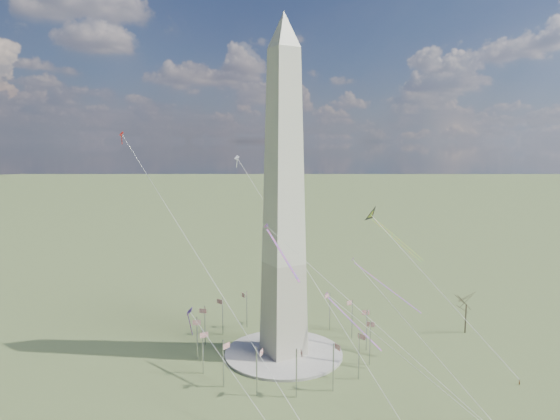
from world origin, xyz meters
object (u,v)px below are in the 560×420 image
washington_monument (284,199)px  kite_delta_black (374,217)px  tree_near (466,302)px  person_east (519,382)px

washington_monument → kite_delta_black: (40.15, 7.15, -9.44)m
tree_near → kite_delta_black: size_ratio=0.73×
washington_monument → person_east: 81.07m
tree_near → washington_monument: bearing=166.4°
washington_monument → kite_delta_black: 41.86m
kite_delta_black → tree_near: bearing=109.7°
person_east → tree_near: bearing=-146.1°
tree_near → person_east: tree_near is taller
washington_monument → kite_delta_black: bearing=10.1°
tree_near → kite_delta_black: 42.02m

